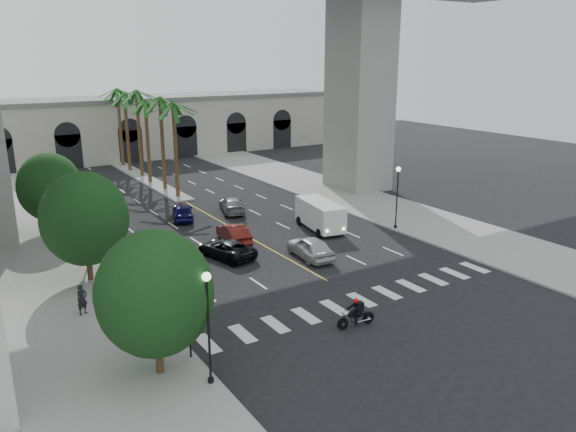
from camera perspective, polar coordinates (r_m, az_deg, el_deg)
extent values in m
plane|color=black|center=(35.20, 5.91, -7.61)|extent=(140.00, 140.00, 0.00)
cube|color=gray|center=(42.93, -23.52, -4.39)|extent=(8.00, 100.00, 0.15)
cube|color=gray|center=(55.21, 8.69, 1.13)|extent=(8.00, 100.00, 0.15)
cube|color=gray|center=(67.84, -14.18, 3.62)|extent=(2.00, 24.00, 0.20)
cube|color=beige|center=(83.36, -18.09, 8.27)|extent=(70.00, 10.00, 8.00)
cube|color=slate|center=(82.96, -18.34, 11.17)|extent=(71.00, 10.50, 0.50)
cube|color=gray|center=(61.14, 7.30, 12.43)|extent=(5.00, 6.00, 20.80)
cylinder|color=#47331E|center=(57.69, -11.34, 6.39)|extent=(0.40, 0.40, 9.50)
cylinder|color=#47331E|center=(61.42, -12.62, 7.03)|extent=(0.40, 0.40, 9.80)
cylinder|color=#47331E|center=(65.11, -14.06, 7.20)|extent=(0.40, 0.40, 9.30)
cylinder|color=#47331E|center=(68.93, -14.87, 7.95)|extent=(0.40, 0.40, 10.10)
cylinder|color=#47331E|center=(72.70, -16.01, 8.05)|extent=(0.40, 0.40, 9.60)
cylinder|color=#47331E|center=(76.58, -16.67, 8.49)|extent=(0.40, 0.40, 9.90)
cylinder|color=#382616|center=(26.68, -12.97, -13.29)|extent=(0.36, 0.36, 2.34)
ellipsoid|color=black|center=(25.43, -13.37, -7.65)|extent=(5.20, 5.20, 5.72)
cylinder|color=#382616|center=(38.20, -19.54, -4.59)|extent=(0.36, 0.36, 2.45)
ellipsoid|color=black|center=(37.30, -19.96, -0.27)|extent=(5.44, 5.44, 5.98)
cylinder|color=#382616|center=(49.52, -22.69, -0.40)|extent=(0.36, 0.36, 2.27)
ellipsoid|color=black|center=(48.87, -23.04, 2.72)|extent=(5.04, 5.04, 5.54)
cylinder|color=black|center=(26.05, -7.84, -16.31)|extent=(0.28, 0.28, 0.36)
cylinder|color=black|center=(24.85, -8.06, -11.59)|extent=(0.11, 0.11, 5.00)
sphere|color=white|center=(23.78, -8.29, -6.13)|extent=(0.40, 0.40, 0.40)
cylinder|color=black|center=(44.40, -19.18, -3.13)|extent=(0.28, 0.28, 0.36)
cylinder|color=black|center=(43.71, -19.46, -0.13)|extent=(0.11, 0.11, 5.00)
sphere|color=white|center=(43.11, -19.77, 3.13)|extent=(0.40, 0.40, 0.40)
cylinder|color=black|center=(47.86, 10.85, -1.15)|extent=(0.28, 0.28, 0.36)
cylinder|color=black|center=(47.22, 11.00, 1.65)|extent=(0.11, 0.11, 5.00)
sphere|color=white|center=(46.67, 11.16, 4.69)|extent=(0.40, 0.40, 0.40)
cylinder|color=black|center=(27.33, -9.99, -10.99)|extent=(0.10, 0.10, 3.50)
cube|color=black|center=(26.69, -10.14, -8.12)|extent=(0.25, 0.18, 0.80)
cylinder|color=black|center=(30.74, -12.86, -8.00)|extent=(0.10, 0.10, 3.50)
cube|color=black|center=(30.18, -13.04, -5.40)|extent=(0.25, 0.18, 0.80)
cylinder|color=black|center=(30.44, 5.59, -10.84)|extent=(0.68, 0.18, 0.67)
cylinder|color=black|center=(31.25, 8.15, -10.19)|extent=(0.68, 0.18, 0.67)
cube|color=silver|center=(30.83, 6.98, -10.34)|extent=(0.48, 0.36, 0.29)
cube|color=black|center=(30.61, 6.74, -9.88)|extent=(0.64, 0.31, 0.22)
cube|color=black|center=(30.88, 7.53, -9.76)|extent=(0.53, 0.32, 0.13)
cylinder|color=black|center=(30.28, 6.03, -9.64)|extent=(0.09, 0.62, 0.03)
cube|color=black|center=(30.57, 7.15, -9.14)|extent=(0.33, 0.45, 0.58)
cube|color=black|center=(30.64, 7.44, -8.97)|extent=(0.19, 0.35, 0.43)
sphere|color=#BB0C11|center=(30.33, 6.93, -8.55)|extent=(0.29, 0.29, 0.29)
imported|color=#B4B4B9|center=(40.35, 2.28, -3.20)|extent=(2.28, 4.80, 1.58)
imported|color=#541510|center=(43.82, -5.54, -1.77)|extent=(2.16, 4.65, 1.48)
imported|color=black|center=(40.64, -6.27, -3.34)|extent=(3.33, 5.16, 1.32)
imported|color=slate|center=(52.36, -5.71, 1.13)|extent=(3.38, 5.19, 1.40)
imported|color=#10104C|center=(50.60, -10.64, 0.44)|extent=(3.06, 4.63, 1.47)
cube|color=white|center=(46.77, 3.26, 0.21)|extent=(2.96, 5.88, 2.08)
cube|color=black|center=(44.43, 4.76, -0.33)|extent=(1.94, 0.57, 0.88)
cylinder|color=black|center=(44.94, 3.21, -1.77)|extent=(0.41, 0.77, 0.73)
cylinder|color=black|center=(45.80, 5.44, -1.47)|extent=(0.41, 0.77, 0.73)
cylinder|color=black|center=(48.36, 1.17, -0.46)|extent=(0.41, 0.77, 0.73)
cylinder|color=black|center=(49.17, 3.28, -0.20)|extent=(0.41, 0.77, 0.73)
imported|color=black|center=(33.43, -20.19, -7.96)|extent=(0.75, 0.63, 1.76)
imported|color=black|center=(33.87, -17.16, -7.56)|extent=(0.89, 0.78, 1.54)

